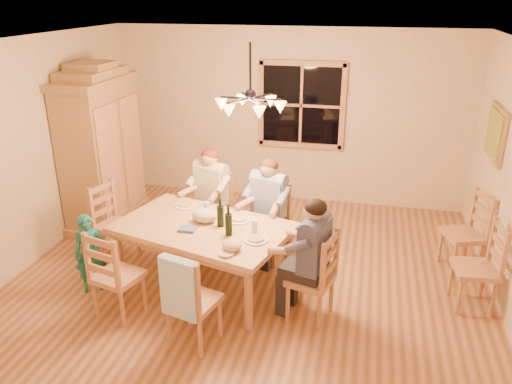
% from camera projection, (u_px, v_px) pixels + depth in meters
% --- Properties ---
extents(floor, '(5.50, 5.50, 0.00)m').
position_uv_depth(floor, '(251.00, 274.00, 6.01)').
color(floor, brown).
rests_on(floor, ground).
extents(ceiling, '(5.50, 5.00, 0.02)m').
position_uv_depth(ceiling, '(250.00, 42.00, 5.00)').
color(ceiling, white).
rests_on(ceiling, wall_back).
extents(wall_back, '(5.50, 0.02, 2.70)m').
position_uv_depth(wall_back, '(288.00, 117.00, 7.76)').
color(wall_back, '#C3B489').
rests_on(wall_back, floor).
extents(wall_left, '(0.02, 5.00, 2.70)m').
position_uv_depth(wall_left, '(32.00, 152.00, 6.08)').
color(wall_left, '#C3B489').
rests_on(wall_left, floor).
extents(window, '(1.30, 0.06, 1.30)m').
position_uv_depth(window, '(301.00, 105.00, 7.62)').
color(window, black).
rests_on(window, wall_back).
extents(painting, '(0.06, 0.78, 0.64)m').
position_uv_depth(painting, '(496.00, 133.00, 5.93)').
color(painting, olive).
rests_on(painting, wall_right).
extents(chandelier, '(0.77, 0.68, 0.71)m').
position_uv_depth(chandelier, '(250.00, 104.00, 5.23)').
color(chandelier, black).
rests_on(chandelier, ceiling).
extents(armoire, '(0.66, 1.40, 2.30)m').
position_uv_depth(armoire, '(102.00, 152.00, 7.06)').
color(armoire, olive).
rests_on(armoire, floor).
extents(dining_table, '(2.11, 1.59, 0.76)m').
position_uv_depth(dining_table, '(203.00, 233.00, 5.57)').
color(dining_table, tan).
rests_on(dining_table, floor).
extents(chair_far_left, '(0.53, 0.52, 0.99)m').
position_uv_depth(chair_far_left, '(212.00, 223.00, 6.63)').
color(chair_far_left, '#B27A4E').
rests_on(chair_far_left, floor).
extents(chair_far_right, '(0.53, 0.52, 0.99)m').
position_uv_depth(chair_far_right, '(268.00, 237.00, 6.27)').
color(chair_far_right, '#B27A4E').
rests_on(chair_far_right, floor).
extents(chair_near_left, '(0.53, 0.52, 0.99)m').
position_uv_depth(chair_near_left, '(119.00, 289.00, 5.18)').
color(chair_near_left, '#B27A4E').
rests_on(chair_near_left, floor).
extents(chair_near_right, '(0.53, 0.52, 0.99)m').
position_uv_depth(chair_near_right, '(194.00, 314.00, 4.77)').
color(chair_near_right, '#B27A4E').
rests_on(chair_near_right, floor).
extents(chair_end_left, '(0.52, 0.53, 0.99)m').
position_uv_depth(chair_end_left, '(118.00, 237.00, 6.27)').
color(chair_end_left, '#B27A4E').
rests_on(chair_end_left, floor).
extents(chair_end_right, '(0.52, 0.53, 0.99)m').
position_uv_depth(chair_end_right, '(310.00, 291.00, 5.14)').
color(chair_end_right, '#B27A4E').
rests_on(chair_end_right, floor).
extents(adult_woman, '(0.48, 0.50, 0.87)m').
position_uv_depth(adult_woman, '(210.00, 186.00, 6.43)').
color(adult_woman, beige).
rests_on(adult_woman, floor).
extents(adult_plaid_man, '(0.48, 0.50, 0.87)m').
position_uv_depth(adult_plaid_man, '(268.00, 197.00, 6.07)').
color(adult_plaid_man, '#2F5E82').
rests_on(adult_plaid_man, floor).
extents(adult_slate_man, '(0.50, 0.48, 0.87)m').
position_uv_depth(adult_slate_man, '(312.00, 245.00, 4.93)').
color(adult_slate_man, '#454E6F').
rests_on(adult_slate_man, floor).
extents(towel, '(0.39, 0.19, 0.58)m').
position_uv_depth(towel, '(180.00, 288.00, 4.47)').
color(towel, '#A7C6E2').
rests_on(towel, chair_near_right).
extents(wine_bottle_a, '(0.08, 0.08, 0.33)m').
position_uv_depth(wine_bottle_a, '(220.00, 212.00, 5.45)').
color(wine_bottle_a, black).
rests_on(wine_bottle_a, dining_table).
extents(wine_bottle_b, '(0.08, 0.08, 0.33)m').
position_uv_depth(wine_bottle_b, '(229.00, 221.00, 5.25)').
color(wine_bottle_b, black).
rests_on(wine_bottle_b, dining_table).
extents(plate_woman, '(0.26, 0.26, 0.02)m').
position_uv_depth(plate_woman, '(186.00, 206.00, 6.01)').
color(plate_woman, white).
rests_on(plate_woman, dining_table).
extents(plate_plaid, '(0.26, 0.26, 0.02)m').
position_uv_depth(plate_plaid, '(239.00, 220.00, 5.64)').
color(plate_plaid, white).
rests_on(plate_plaid, dining_table).
extents(plate_slate, '(0.26, 0.26, 0.02)m').
position_uv_depth(plate_slate, '(256.00, 240.00, 5.19)').
color(plate_slate, white).
rests_on(plate_slate, dining_table).
extents(wine_glass_a, '(0.06, 0.06, 0.14)m').
position_uv_depth(wine_glass_a, '(207.00, 207.00, 5.81)').
color(wine_glass_a, silver).
rests_on(wine_glass_a, dining_table).
extents(wine_glass_b, '(0.06, 0.06, 0.14)m').
position_uv_depth(wine_glass_b, '(255.00, 226.00, 5.36)').
color(wine_glass_b, silver).
rests_on(wine_glass_b, dining_table).
extents(cap, '(0.20, 0.20, 0.11)m').
position_uv_depth(cap, '(232.00, 245.00, 4.99)').
color(cap, beige).
rests_on(cap, dining_table).
extents(napkin, '(0.21, 0.18, 0.03)m').
position_uv_depth(napkin, '(187.00, 229.00, 5.41)').
color(napkin, '#496686').
rests_on(napkin, dining_table).
extents(cloth_bundle, '(0.28, 0.22, 0.15)m').
position_uv_depth(cloth_bundle, '(204.00, 216.00, 5.59)').
color(cloth_bundle, '#C4B18E').
rests_on(cloth_bundle, dining_table).
extents(child, '(0.40, 0.36, 0.92)m').
position_uv_depth(child, '(90.00, 254.00, 5.55)').
color(child, '#1B7973').
rests_on(child, floor).
extents(chair_spare_front, '(0.47, 0.48, 0.99)m').
position_uv_depth(chair_spare_front, '(472.00, 281.00, 5.31)').
color(chair_spare_front, '#B27A4E').
rests_on(chair_spare_front, floor).
extents(chair_spare_back, '(0.54, 0.56, 0.99)m').
position_uv_depth(chair_spare_back, '(461.00, 246.00, 6.04)').
color(chair_spare_back, '#B27A4E').
rests_on(chair_spare_back, floor).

